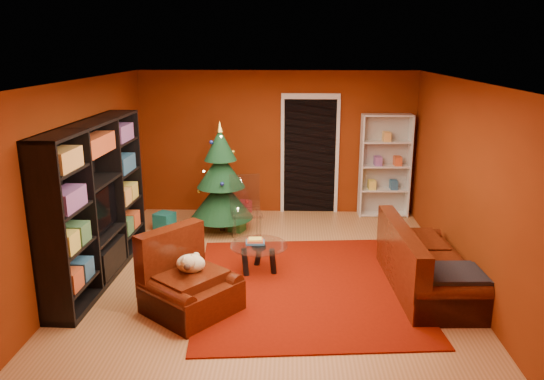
{
  "coord_description": "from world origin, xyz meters",
  "views": [
    {
      "loc": [
        0.28,
        -6.8,
        3.02
      ],
      "look_at": [
        0.0,
        0.4,
        1.05
      ],
      "focal_mm": 35.0,
      "sensor_mm": 36.0,
      "label": 1
    }
  ],
  "objects_px": {
    "acrylic_chair": "(246,213)",
    "sofa": "(429,258)",
    "rug": "(305,286)",
    "gift_box_teal": "(165,221)",
    "coffee_table": "(259,258)",
    "gift_box_green": "(237,224)",
    "armchair": "(191,281)",
    "christmas_tree": "(221,178)",
    "dog": "(191,264)",
    "white_bookshelf": "(385,166)",
    "gift_box_red": "(244,207)",
    "media_unit": "(96,202)"
  },
  "relations": [
    {
      "from": "gift_box_green",
      "to": "coffee_table",
      "type": "distance_m",
      "value": 1.74
    },
    {
      "from": "media_unit",
      "to": "coffee_table",
      "type": "distance_m",
      "value": 2.28
    },
    {
      "from": "rug",
      "to": "gift_box_teal",
      "type": "relative_size",
      "value": 11.02
    },
    {
      "from": "gift_box_teal",
      "to": "white_bookshelf",
      "type": "distance_m",
      "value": 4.01
    },
    {
      "from": "sofa",
      "to": "acrylic_chair",
      "type": "height_order",
      "value": "acrylic_chair"
    },
    {
      "from": "armchair",
      "to": "dog",
      "type": "height_order",
      "value": "armchair"
    },
    {
      "from": "sofa",
      "to": "christmas_tree",
      "type": "bearing_deg",
      "value": 50.85
    },
    {
      "from": "christmas_tree",
      "to": "coffee_table",
      "type": "relative_size",
      "value": 2.36
    },
    {
      "from": "rug",
      "to": "gift_box_teal",
      "type": "height_order",
      "value": "gift_box_teal"
    },
    {
      "from": "christmas_tree",
      "to": "armchair",
      "type": "height_order",
      "value": "christmas_tree"
    },
    {
      "from": "media_unit",
      "to": "gift_box_teal",
      "type": "bearing_deg",
      "value": 79.27
    },
    {
      "from": "gift_box_red",
      "to": "christmas_tree",
      "type": "bearing_deg",
      "value": -106.27
    },
    {
      "from": "white_bookshelf",
      "to": "coffee_table",
      "type": "height_order",
      "value": "white_bookshelf"
    },
    {
      "from": "sofa",
      "to": "gift_box_teal",
      "type": "bearing_deg",
      "value": 58.3
    },
    {
      "from": "acrylic_chair",
      "to": "sofa",
      "type": "bearing_deg",
      "value": -44.09
    },
    {
      "from": "gift_box_green",
      "to": "white_bookshelf",
      "type": "xyz_separation_m",
      "value": [
        2.59,
        0.97,
        0.81
      ]
    },
    {
      "from": "gift_box_teal",
      "to": "coffee_table",
      "type": "distance_m",
      "value": 2.41
    },
    {
      "from": "coffee_table",
      "to": "christmas_tree",
      "type": "bearing_deg",
      "value": 113.33
    },
    {
      "from": "rug",
      "to": "gift_box_teal",
      "type": "xyz_separation_m",
      "value": [
        -2.33,
        2.12,
        0.14
      ]
    },
    {
      "from": "gift_box_green",
      "to": "armchair",
      "type": "distance_m",
      "value": 2.84
    },
    {
      "from": "media_unit",
      "to": "gift_box_red",
      "type": "relative_size",
      "value": 11.82
    },
    {
      "from": "gift_box_green",
      "to": "acrylic_chair",
      "type": "distance_m",
      "value": 0.63
    },
    {
      "from": "christmas_tree",
      "to": "sofa",
      "type": "distance_m",
      "value": 3.64
    },
    {
      "from": "acrylic_chair",
      "to": "gift_box_teal",
      "type": "bearing_deg",
      "value": 149.97
    },
    {
      "from": "gift_box_green",
      "to": "sofa",
      "type": "relative_size",
      "value": 0.12
    },
    {
      "from": "rug",
      "to": "coffee_table",
      "type": "distance_m",
      "value": 0.78
    },
    {
      "from": "gift_box_teal",
      "to": "armchair",
      "type": "bearing_deg",
      "value": -70.71
    },
    {
      "from": "coffee_table",
      "to": "acrylic_chair",
      "type": "xyz_separation_m",
      "value": [
        -0.28,
        1.19,
        0.27
      ]
    },
    {
      "from": "media_unit",
      "to": "sofa",
      "type": "distance_m",
      "value": 4.35
    },
    {
      "from": "christmas_tree",
      "to": "gift_box_teal",
      "type": "distance_m",
      "value": 1.24
    },
    {
      "from": "christmas_tree",
      "to": "gift_box_green",
      "type": "xyz_separation_m",
      "value": [
        0.25,
        -0.02,
        -0.79
      ]
    },
    {
      "from": "christmas_tree",
      "to": "sofa",
      "type": "height_order",
      "value": "christmas_tree"
    },
    {
      "from": "white_bookshelf",
      "to": "acrylic_chair",
      "type": "relative_size",
      "value": 2.02
    },
    {
      "from": "coffee_table",
      "to": "gift_box_green",
      "type": "bearing_deg",
      "value": 105.96
    },
    {
      "from": "gift_box_red",
      "to": "armchair",
      "type": "xyz_separation_m",
      "value": [
        -0.27,
        -3.8,
        0.27
      ]
    },
    {
      "from": "gift_box_red",
      "to": "white_bookshelf",
      "type": "height_order",
      "value": "white_bookshelf"
    },
    {
      "from": "armchair",
      "to": "sofa",
      "type": "bearing_deg",
      "value": -36.82
    },
    {
      "from": "christmas_tree",
      "to": "armchair",
      "type": "xyz_separation_m",
      "value": [
        0.01,
        -2.84,
        -0.52
      ]
    },
    {
      "from": "coffee_table",
      "to": "acrylic_chair",
      "type": "distance_m",
      "value": 1.25
    },
    {
      "from": "rug",
      "to": "coffee_table",
      "type": "relative_size",
      "value": 4.05
    },
    {
      "from": "christmas_tree",
      "to": "white_bookshelf",
      "type": "distance_m",
      "value": 2.99
    },
    {
      "from": "sofa",
      "to": "armchair",
      "type": "bearing_deg",
      "value": 100.74
    },
    {
      "from": "gift_box_teal",
      "to": "acrylic_chair",
      "type": "distance_m",
      "value": 1.56
    },
    {
      "from": "gift_box_red",
      "to": "armchair",
      "type": "distance_m",
      "value": 3.82
    },
    {
      "from": "rug",
      "to": "media_unit",
      "type": "height_order",
      "value": "media_unit"
    },
    {
      "from": "gift_box_green",
      "to": "dog",
      "type": "height_order",
      "value": "dog"
    },
    {
      "from": "gift_box_green",
      "to": "gift_box_red",
      "type": "relative_size",
      "value": 1.01
    },
    {
      "from": "dog",
      "to": "sofa",
      "type": "distance_m",
      "value": 2.98
    },
    {
      "from": "gift_box_red",
      "to": "armchair",
      "type": "relative_size",
      "value": 0.23
    },
    {
      "from": "christmas_tree",
      "to": "coffee_table",
      "type": "bearing_deg",
      "value": -66.67
    }
  ]
}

